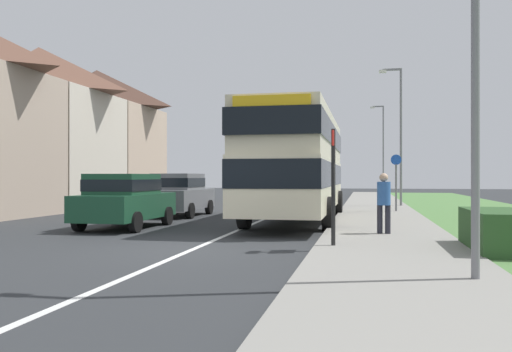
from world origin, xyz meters
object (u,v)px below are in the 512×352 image
(double_decker_bus, at_px, (298,161))
(street_lamp_mid, at_px, (399,127))
(pedestrian_at_stop, at_px, (384,200))
(cycle_route_sign, at_px, (396,180))
(street_lamp_far, at_px, (382,144))
(bus_stop_sign, at_px, (333,179))
(parked_car_dark_green, at_px, (125,198))
(parked_car_grey, at_px, (179,193))

(double_decker_bus, distance_m, street_lamp_mid, 10.00)
(pedestrian_at_stop, height_order, cycle_route_sign, cycle_route_sign)
(pedestrian_at_stop, distance_m, street_lamp_far, 32.20)
(street_lamp_mid, height_order, street_lamp_far, street_lamp_far)
(bus_stop_sign, bearing_deg, street_lamp_mid, 81.72)
(double_decker_bus, relative_size, pedestrian_at_stop, 6.58)
(cycle_route_sign, distance_m, street_lamp_far, 23.08)
(double_decker_bus, bearing_deg, cycle_route_sign, 51.39)
(street_lamp_mid, xyz_separation_m, street_lamp_far, (-0.23, 18.45, 0.29))
(pedestrian_at_stop, bearing_deg, parked_car_dark_green, 172.12)
(pedestrian_at_stop, xyz_separation_m, cycle_route_sign, (0.83, 9.11, 0.45))
(street_lamp_far, bearing_deg, bus_stop_sign, -93.50)
(cycle_route_sign, bearing_deg, parked_car_dark_green, -136.57)
(pedestrian_at_stop, height_order, street_lamp_far, street_lamp_far)
(parked_car_grey, bearing_deg, parked_car_dark_green, -89.07)
(parked_car_grey, distance_m, pedestrian_at_stop, 9.87)
(parked_car_dark_green, height_order, bus_stop_sign, bus_stop_sign)
(double_decker_bus, xyz_separation_m, bus_stop_sign, (1.65, -7.15, -0.60))
(cycle_route_sign, bearing_deg, bus_stop_sign, -99.54)
(parked_car_grey, xyz_separation_m, pedestrian_at_stop, (7.76, -6.10, 0.05))
(street_lamp_mid, bearing_deg, street_lamp_far, 90.72)
(street_lamp_mid, bearing_deg, pedestrian_at_stop, -95.10)
(street_lamp_far, bearing_deg, parked_car_dark_green, -105.62)
(cycle_route_sign, bearing_deg, parked_car_grey, -160.67)
(parked_car_dark_green, xyz_separation_m, pedestrian_at_stop, (7.67, -1.06, 0.06))
(bus_stop_sign, bearing_deg, cycle_route_sign, 80.46)
(parked_car_dark_green, distance_m, street_lamp_far, 32.31)
(pedestrian_at_stop, xyz_separation_m, street_lamp_mid, (1.21, 13.55, 3.10))
(double_decker_bus, distance_m, pedestrian_at_stop, 5.49)
(parked_car_grey, relative_size, street_lamp_mid, 0.56)
(parked_car_grey, relative_size, pedestrian_at_stop, 2.37)
(parked_car_dark_green, xyz_separation_m, cycle_route_sign, (8.50, 8.05, 0.52))
(parked_car_dark_green, bearing_deg, double_decker_bus, 35.79)
(parked_car_dark_green, xyz_separation_m, parked_car_grey, (-0.08, 5.04, 0.02))
(parked_car_dark_green, height_order, parked_car_grey, parked_car_grey)
(double_decker_bus, distance_m, cycle_route_sign, 5.83)
(bus_stop_sign, distance_m, cycle_route_sign, 11.83)
(cycle_route_sign, height_order, street_lamp_mid, street_lamp_mid)
(double_decker_bus, distance_m, street_lamp_far, 27.76)
(parked_car_grey, height_order, bus_stop_sign, bus_stop_sign)
(street_lamp_far, bearing_deg, cycle_route_sign, -90.38)
(bus_stop_sign, xyz_separation_m, street_lamp_mid, (2.34, 16.11, 2.53))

